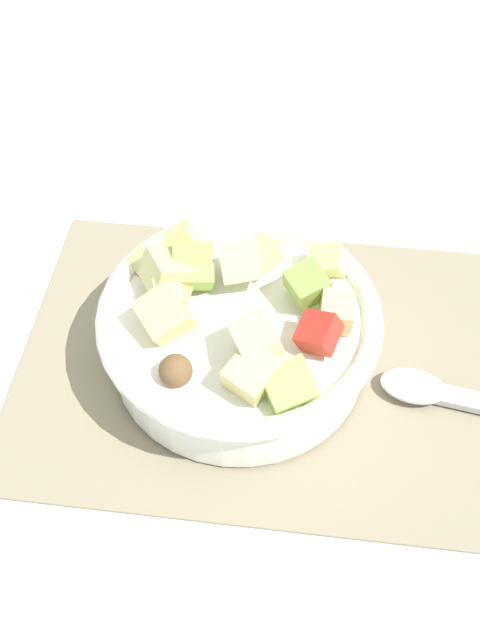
% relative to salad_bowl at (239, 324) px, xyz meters
% --- Properties ---
extents(ground_plane, '(2.40, 2.40, 0.00)m').
position_rel_salad_bowl_xyz_m(ground_plane, '(0.02, -0.00, -0.05)').
color(ground_plane, silver).
extents(placemat, '(0.42, 0.31, 0.01)m').
position_rel_salad_bowl_xyz_m(placemat, '(0.02, -0.00, -0.04)').
color(placemat, gray).
rests_on(placemat, ground_plane).
extents(salad_bowl, '(0.24, 0.24, 0.11)m').
position_rel_salad_bowl_xyz_m(salad_bowl, '(0.00, 0.00, 0.00)').
color(salad_bowl, white).
rests_on(salad_bowl, placemat).
extents(serving_spoon, '(0.25, 0.06, 0.01)m').
position_rel_salad_bowl_xyz_m(serving_spoon, '(0.21, -0.03, -0.03)').
color(serving_spoon, '#B7B7BC').
rests_on(serving_spoon, placemat).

